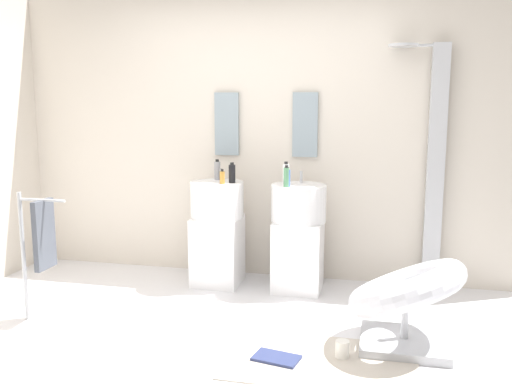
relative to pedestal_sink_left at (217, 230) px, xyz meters
name	(u,v)px	position (x,y,z in m)	size (l,w,h in m)	color
ground_plane	(215,352)	(0.35, -1.25, -0.50)	(4.80, 3.60, 0.04)	silver
rear_partition	(267,133)	(0.35, 0.40, 0.82)	(4.80, 0.10, 2.60)	beige
pedestal_sink_left	(217,230)	(0.00, 0.00, 0.00)	(0.46, 0.46, 1.00)	white
pedestal_sink_right	(298,235)	(0.71, 0.00, 0.00)	(0.46, 0.46, 1.00)	white
vanity_mirror_left	(227,124)	(0.00, 0.33, 0.90)	(0.22, 0.03, 0.56)	#8C9EA8
vanity_mirror_right	(305,125)	(0.71, 0.33, 0.90)	(0.22, 0.03, 0.56)	#8C9EA8
shower_column	(434,163)	(1.79, 0.28, 0.60)	(0.49, 0.24, 2.05)	#B7BABF
lounge_chair	(406,296)	(1.55, -0.94, -0.13)	(1.03, 1.03, 0.65)	#B7BABF
towel_rack	(41,237)	(-0.99, -1.08, 0.15)	(0.37, 0.22, 0.95)	#B7BABF
area_rug	(321,361)	(1.05, -1.28, -0.48)	(1.17, 0.73, 0.01)	beige
magazine_navy	(276,358)	(0.78, -1.32, -0.46)	(0.28, 0.17, 0.02)	navy
coffee_mug	(342,349)	(1.17, -1.21, -0.42)	(0.09, 0.09, 0.11)	white
soap_bottle_grey	(217,170)	(-0.04, 0.14, 0.51)	(0.05, 0.05, 0.18)	#99999E
soap_bottle_green	(286,177)	(0.63, -0.14, 0.51)	(0.05, 0.05, 0.18)	#59996B
soap_bottle_black	(232,173)	(0.14, -0.02, 0.50)	(0.06, 0.06, 0.17)	black
soap_bottle_blue	(287,178)	(0.63, -0.13, 0.50)	(0.05, 0.05, 0.16)	#4C72B7
soap_bottle_amber	(222,177)	(0.08, -0.09, 0.48)	(0.04, 0.04, 0.12)	#C68C38
soap_bottle_white	(286,175)	(0.61, -0.07, 0.52)	(0.05, 0.05, 0.20)	white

